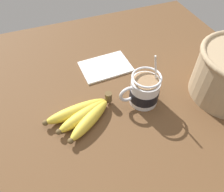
# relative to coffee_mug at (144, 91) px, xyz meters

# --- Properties ---
(table) EXTENTS (1.06, 1.06, 0.03)m
(table) POSITION_rel_coffee_mug_xyz_m (0.09, 0.01, -0.06)
(table) COLOR brown
(table) RESTS_ON ground
(coffee_mug) EXTENTS (0.12, 0.08, 0.16)m
(coffee_mug) POSITION_rel_coffee_mug_xyz_m (0.00, 0.00, 0.00)
(coffee_mug) COLOR silver
(coffee_mug) RESTS_ON table
(banana_bunch) EXTENTS (0.20, 0.12, 0.04)m
(banana_bunch) POSITION_rel_coffee_mug_xyz_m (0.18, 0.00, -0.02)
(banana_bunch) COLOR brown
(banana_bunch) RESTS_ON table
(napkin) EXTENTS (0.17, 0.12, 0.01)m
(napkin) POSITION_rel_coffee_mug_xyz_m (0.05, -0.18, -0.04)
(napkin) COLOR white
(napkin) RESTS_ON table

